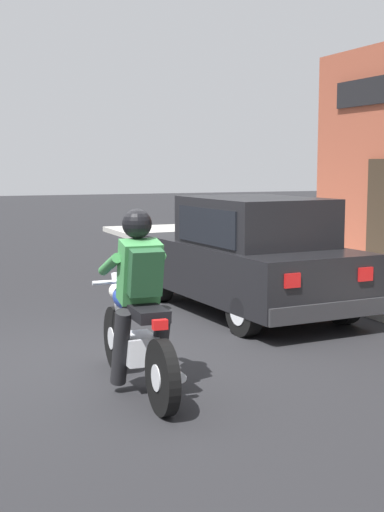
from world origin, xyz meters
TOP-DOWN VIEW (x-y plane):
  - ground_plane at (0.00, 0.00)m, footprint 80.00×80.00m
  - sidewalk_curb at (5.19, 3.00)m, footprint 2.60×22.00m
  - motorcycle_with_rider at (0.17, -0.94)m, footprint 0.56×2.02m
  - car_hatchback at (2.57, 1.70)m, footprint 1.91×3.89m
  - traffic_cone at (5.45, 5.48)m, footprint 0.36×0.36m

SIDE VIEW (x-z plane):
  - ground_plane at x=0.00m, z-range 0.00..0.00m
  - sidewalk_curb at x=5.19m, z-range 0.00..0.14m
  - traffic_cone at x=5.45m, z-range 0.13..0.73m
  - motorcycle_with_rider at x=0.17m, z-range -0.13..1.49m
  - car_hatchback at x=2.57m, z-range -0.02..1.55m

